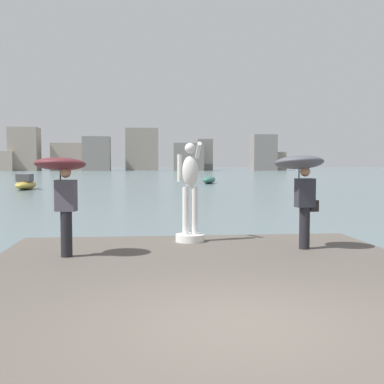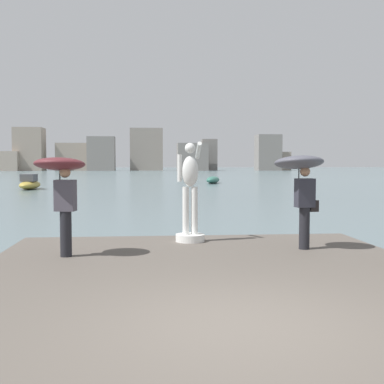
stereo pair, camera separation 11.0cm
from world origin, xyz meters
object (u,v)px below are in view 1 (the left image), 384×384
Objects in this scene: onlooker_left at (62,178)px; onlooker_right at (301,175)px; boat_far at (26,184)px; boat_mid at (209,180)px; statue_white_figure at (190,201)px.

onlooker_right reaches higher than onlooker_left.
boat_far is at bearing 103.61° from onlooker_left.
statue_white_figure is at bearing -98.26° from boat_mid.
boat_far is at bearing -147.32° from boat_mid.
statue_white_figure is 1.14× the size of onlooker_right.
onlooker_right is at bearing 4.52° from onlooker_left.
onlooker_left is at bearing -76.39° from boat_far.
statue_white_figure reaches higher than onlooker_left.
statue_white_figure reaches higher than onlooker_right.
onlooker_right is (2.21, -1.23, 0.61)m from statue_white_figure.
statue_white_figure is 33.40m from boat_far.
onlooker_left is 34.24m from boat_far.
onlooker_right is at bearing -95.18° from boat_mid.
onlooker_left is 4.84m from onlooker_right.
onlooker_left reaches higher than boat_far.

